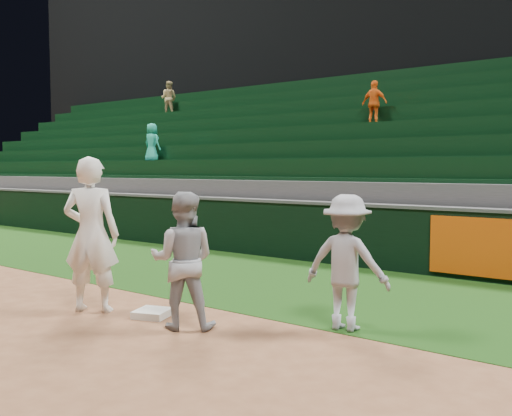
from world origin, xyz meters
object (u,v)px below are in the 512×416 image
Objects in this scene: first_baseman at (91,235)px; base_coach at (347,262)px; first_base at (153,313)px; baserunner at (183,260)px.

first_baseman is 1.29× the size of base_coach.
first_base is 0.20× the size of first_baseman.
first_baseman is at bearing -161.23° from first_base.
first_baseman is at bearing -28.03° from baserunner.
baserunner reaches higher than first_base.
first_baseman is (-0.87, -0.29, 1.00)m from first_base.
base_coach is (2.29, 1.01, 0.77)m from first_base.
first_base is 1.04m from baserunner.
baserunner reaches higher than base_coach.
first_base is at bearing 16.98° from base_coach.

